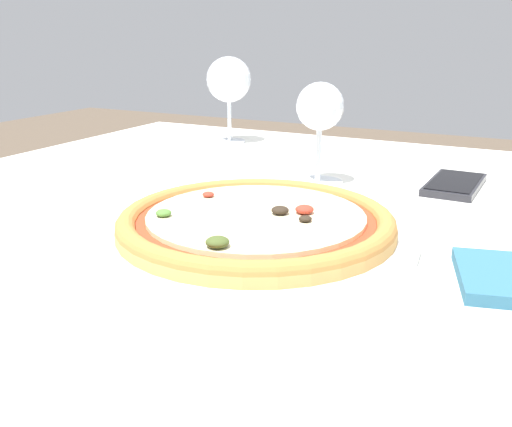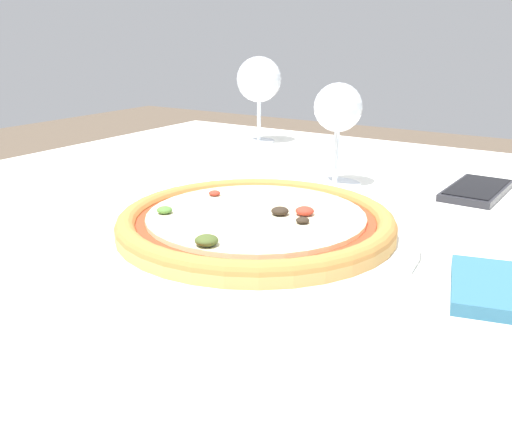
{
  "view_description": "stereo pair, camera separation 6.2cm",
  "coord_description": "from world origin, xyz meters",
  "px_view_note": "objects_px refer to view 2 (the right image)",
  "views": [
    {
      "loc": [
        0.26,
        -0.64,
        0.95
      ],
      "look_at": [
        -0.01,
        -0.11,
        0.76
      ],
      "focal_mm": 40.0,
      "sensor_mm": 36.0,
      "label": 1
    },
    {
      "loc": [
        0.31,
        -0.61,
        0.95
      ],
      "look_at": [
        -0.01,
        -0.11,
        0.76
      ],
      "focal_mm": 40.0,
      "sensor_mm": 36.0,
      "label": 2
    }
  ],
  "objects_px": {
    "dining_table": "(308,275)",
    "cell_phone": "(477,190)",
    "pizza_plate": "(256,225)",
    "wine_glass_far_right": "(259,81)",
    "wine_glass_far_left": "(338,113)"
  },
  "relations": [
    {
      "from": "wine_glass_far_right",
      "to": "cell_phone",
      "type": "height_order",
      "value": "wine_glass_far_right"
    },
    {
      "from": "dining_table",
      "to": "wine_glass_far_right",
      "type": "xyz_separation_m",
      "value": [
        -0.32,
        0.37,
        0.21
      ]
    },
    {
      "from": "pizza_plate",
      "to": "wine_glass_far_right",
      "type": "bearing_deg",
      "value": 122.26
    },
    {
      "from": "pizza_plate",
      "to": "wine_glass_far_right",
      "type": "height_order",
      "value": "wine_glass_far_right"
    },
    {
      "from": "wine_glass_far_right",
      "to": "cell_phone",
      "type": "xyz_separation_m",
      "value": [
        0.47,
        -0.16,
        -0.12
      ]
    },
    {
      "from": "dining_table",
      "to": "cell_phone",
      "type": "height_order",
      "value": "cell_phone"
    },
    {
      "from": "pizza_plate",
      "to": "wine_glass_far_left",
      "type": "xyz_separation_m",
      "value": [
        -0.03,
        0.26,
        0.09
      ]
    },
    {
      "from": "wine_glass_far_left",
      "to": "wine_glass_far_right",
      "type": "xyz_separation_m",
      "value": [
        -0.28,
        0.23,
        0.02
      ]
    },
    {
      "from": "wine_glass_far_right",
      "to": "cell_phone",
      "type": "bearing_deg",
      "value": -19.05
    },
    {
      "from": "dining_table",
      "to": "wine_glass_far_right",
      "type": "bearing_deg",
      "value": 130.19
    },
    {
      "from": "dining_table",
      "to": "wine_glass_far_right",
      "type": "height_order",
      "value": "wine_glass_far_right"
    },
    {
      "from": "pizza_plate",
      "to": "cell_phone",
      "type": "distance_m",
      "value": 0.36
    },
    {
      "from": "pizza_plate",
      "to": "wine_glass_far_right",
      "type": "distance_m",
      "value": 0.59
    },
    {
      "from": "dining_table",
      "to": "cell_phone",
      "type": "relative_size",
      "value": 8.34
    },
    {
      "from": "dining_table",
      "to": "pizza_plate",
      "type": "relative_size",
      "value": 3.46
    }
  ]
}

